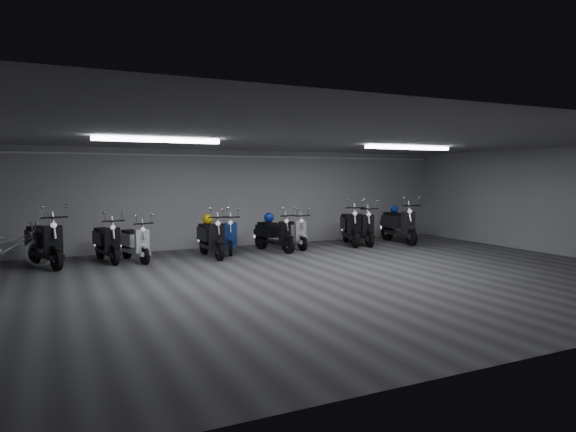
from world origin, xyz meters
name	(u,v)px	position (x,y,z in m)	size (l,w,h in m)	color
floor	(320,277)	(0.00, 0.00, -0.01)	(14.00, 10.00, 0.01)	#3B3B3D
ceiling	(320,138)	(0.00, 0.00, 2.80)	(14.00, 10.00, 0.01)	slate
back_wall	(236,198)	(0.00, 5.00, 1.40)	(14.00, 0.01, 2.80)	#97979A
front_wall	(539,235)	(0.00, -5.00, 1.40)	(14.00, 0.01, 2.80)	#97979A
right_wall	(555,201)	(7.00, 0.00, 1.40)	(0.01, 10.00, 2.80)	#97979A
fluor_strip_left	(158,140)	(-3.00, 1.00, 2.74)	(2.40, 0.18, 0.08)	white
fluor_strip_right	(408,148)	(3.00, 1.00, 2.74)	(2.40, 0.18, 0.08)	white
conduit	(237,156)	(0.00, 4.92, 2.62)	(0.05, 0.05, 13.60)	white
scooter_0	(44,235)	(-5.05, 3.62, 0.72)	(0.65, 1.94, 1.44)	black
scooter_1	(107,236)	(-3.72, 3.73, 0.64)	(0.57, 1.71, 1.27)	black
scooter_2	(135,237)	(-3.10, 3.50, 0.59)	(0.53, 1.59, 1.19)	silver
scooter_3	(211,232)	(-1.28, 3.31, 0.66)	(0.59, 1.77, 1.32)	black
scooter_4	(231,230)	(-0.58, 3.84, 0.62)	(0.56, 1.67, 1.24)	navy
scooter_5	(274,229)	(0.57, 3.55, 0.63)	(0.56, 1.69, 1.26)	black
scooter_6	(293,227)	(1.28, 3.85, 0.60)	(0.54, 1.61, 1.20)	#B4B4B9
scooter_7	(351,221)	(3.15, 3.77, 0.72)	(0.64, 1.92, 1.43)	black
scooter_8	(361,222)	(3.48, 3.71, 0.69)	(0.62, 1.86, 1.38)	black
scooter_9	(399,219)	(4.69, 3.47, 0.74)	(0.66, 1.98, 1.48)	black
bicycle	(8,242)	(-5.77, 3.51, 0.63)	(0.69, 1.96, 1.27)	silver
helmet_0	(208,219)	(-1.29, 3.56, 0.95)	(0.27, 0.27, 0.27)	gold
helmet_1	(269,218)	(0.50, 3.78, 0.91)	(0.27, 0.27, 0.27)	navy
helmet_2	(394,209)	(4.71, 3.74, 1.03)	(0.23, 0.23, 0.23)	#0D2895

